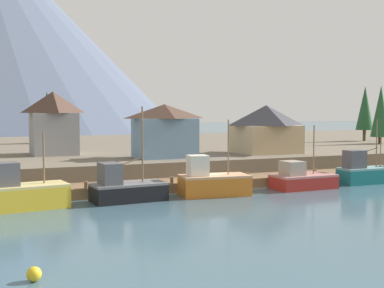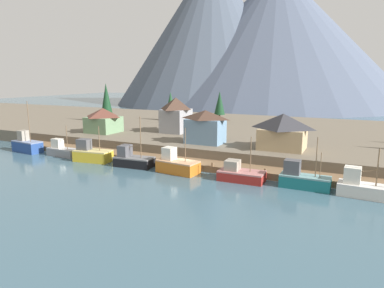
{
  "view_description": "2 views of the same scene",
  "coord_description": "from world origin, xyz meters",
  "views": [
    {
      "loc": [
        -20.98,
        -44.95,
        7.99
      ],
      "look_at": [
        -0.95,
        2.65,
        4.43
      ],
      "focal_mm": 48.85,
      "sensor_mm": 36.0,
      "label": 1
    },
    {
      "loc": [
        23.0,
        -46.0,
        14.06
      ],
      "look_at": [
        -0.93,
        3.31,
        3.45
      ],
      "focal_mm": 32.08,
      "sensor_mm": 36.0,
      "label": 2
    }
  ],
  "objects": [
    {
      "name": "house_blue",
      "position": [
        -1.34,
        9.57,
        5.52
      ],
      "size": [
        6.76,
        4.8,
        5.92
      ],
      "color": "#6689A8",
      "rests_on": "shoreline_bank"
    },
    {
      "name": "conifer_mid_right",
      "position": [
        -37.58,
        26.56,
        8.42
      ],
      "size": [
        3.13,
        3.13,
        10.18
      ],
      "color": "#4C3823",
      "rests_on": "shoreline_bank"
    },
    {
      "name": "dock",
      "position": [
        0.0,
        1.99,
        0.5
      ],
      "size": [
        80.0,
        4.0,
        1.6
      ],
      "color": "brown",
      "rests_on": "ground_plane"
    },
    {
      "name": "mountain_central_peak",
      "position": [
        -19.83,
        144.49,
        35.35
      ],
      "size": [
        137.62,
        137.62,
        70.71
      ],
      "primitive_type": "cone",
      "color": "#4C566B",
      "rests_on": "ground_plane"
    },
    {
      "name": "mountain_west_peak",
      "position": [
        -51.16,
        131.16,
        38.77
      ],
      "size": [
        101.92,
        101.92,
        77.55
      ],
      "primitive_type": "cone",
      "color": "#475160",
      "rests_on": "ground_plane"
    },
    {
      "name": "conifer_back_left",
      "position": [
        -10.18,
        39.08,
        7.46
      ],
      "size": [
        2.87,
        2.87,
        8.06
      ],
      "color": "#4C3823",
      "rests_on": "shoreline_bank"
    },
    {
      "name": "fishing_boat_orange",
      "position": [
        -0.9,
        -2.01,
        1.19
      ],
      "size": [
        6.57,
        3.74,
        6.93
      ],
      "rotation": [
        0.0,
        0.0,
        -0.12
      ],
      "color": "#CC6B1E",
      "rests_on": "ground_plane"
    },
    {
      "name": "fishing_boat_black",
      "position": [
        -9.06,
        -1.9,
        1.11
      ],
      "size": [
        6.47,
        3.45,
        8.13
      ],
      "rotation": [
        0.0,
        0.0,
        0.08
      ],
      "color": "black",
      "rests_on": "ground_plane"
    },
    {
      "name": "fishing_boat_yellow",
      "position": [
        -17.41,
        -2.06,
        1.26
      ],
      "size": [
        6.58,
        3.74,
        6.1
      ],
      "rotation": [
        0.0,
        0.0,
        0.13
      ],
      "color": "gold",
      "rests_on": "ground_plane"
    },
    {
      "name": "fishing_boat_teal",
      "position": [
        17.25,
        -1.37,
        1.19
      ],
      "size": [
        6.27,
        2.49,
        6.81
      ],
      "rotation": [
        0.0,
        0.0,
        -0.01
      ],
      "color": "#196B70",
      "rests_on": "ground_plane"
    },
    {
      "name": "house_grey",
      "position": [
        -12.15,
        18.48,
        6.31
      ],
      "size": [
        5.29,
        6.4,
        7.45
      ],
      "color": "gray",
      "rests_on": "shoreline_bank"
    },
    {
      "name": "fishing_boat_grey",
      "position": [
        -25.09,
        -1.35,
        1.01
      ],
      "size": [
        6.35,
        2.51,
        5.71
      ],
      "rotation": [
        0.0,
        0.0,
        -0.05
      ],
      "color": "gray",
      "rests_on": "ground_plane"
    },
    {
      "name": "shoreline_bank",
      "position": [
        0.0,
        32.0,
        1.25
      ],
      "size": [
        400.0,
        56.0,
        2.5
      ],
      "primitive_type": "cube",
      "color": "#665B4C",
      "rests_on": "ground_plane"
    },
    {
      "name": "fishing_boat_white",
      "position": [
        24.3,
        -1.64,
        1.13
      ],
      "size": [
        6.4,
        3.04,
        6.09
      ],
      "rotation": [
        0.0,
        0.0,
        -0.06
      ],
      "color": "silver",
      "rests_on": "ground_plane"
    },
    {
      "name": "ground_plane",
      "position": [
        0.0,
        20.0,
        -0.5
      ],
      "size": [
        400.0,
        400.0,
        1.0
      ],
      "primitive_type": "cube",
      "color": "#3D5B6B"
    },
    {
      "name": "conifer_mid_left",
      "position": [
        -23.42,
        36.14,
        7.08
      ],
      "size": [
        2.99,
        2.99,
        7.81
      ],
      "color": "#4C3823",
      "rests_on": "shoreline_bank"
    },
    {
      "name": "fishing_boat_blue",
      "position": [
        -33.83,
        -1.72,
        1.34
      ],
      "size": [
        6.48,
        3.2,
        9.79
      ],
      "rotation": [
        0.0,
        0.0,
        -0.1
      ],
      "color": "navy",
      "rests_on": "ground_plane"
    },
    {
      "name": "house_tan",
      "position": [
        12.15,
        10.38,
        5.49
      ],
      "size": [
        7.54,
        6.3,
        5.85
      ],
      "color": "tan",
      "rests_on": "shoreline_bank"
    },
    {
      "name": "house_green",
      "position": [
        -25.95,
        11.35,
        5.17
      ],
      "size": [
        6.38,
        6.3,
        5.22
      ],
      "color": "#6B8E66",
      "rests_on": "shoreline_bank"
    },
    {
      "name": "fishing_boat_red",
      "position": [
        8.98,
        -1.82,
        0.94
      ],
      "size": [
        6.32,
        3.32,
        6.29
      ],
      "rotation": [
        0.0,
        0.0,
        0.02
      ],
      "color": "maroon",
      "rests_on": "ground_plane"
    }
  ]
}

